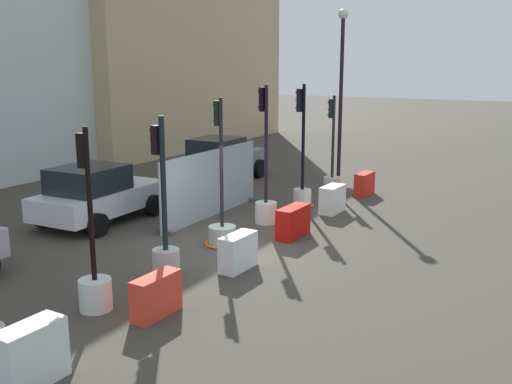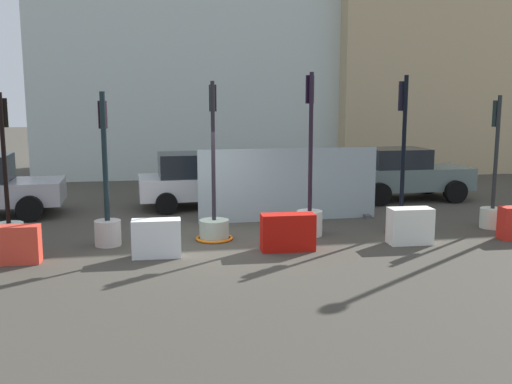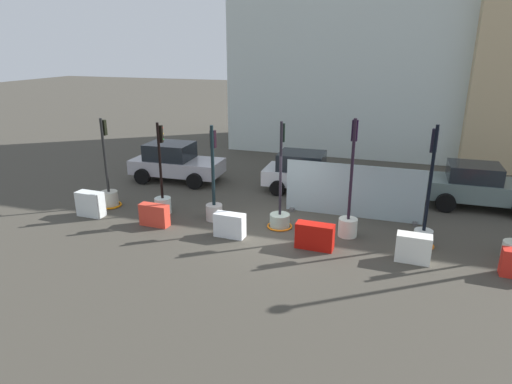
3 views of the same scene
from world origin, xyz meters
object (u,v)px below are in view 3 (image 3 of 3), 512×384
Objects in this scene: traffic_light_0 at (109,193)px; car_white_van at (308,172)px; car_silver_hatchback at (175,162)px; traffic_light_1 at (163,196)px; traffic_light_4 at (349,215)px; traffic_light_5 at (425,224)px; traffic_light_2 at (214,200)px; construction_barrier_4 at (413,248)px; construction_barrier_2 at (230,225)px; traffic_light_3 at (280,214)px; construction_barrier_1 at (154,215)px; construction_barrier_0 at (90,204)px; construction_barrier_3 at (315,236)px; car_grey_saloon at (479,186)px.

traffic_light_0 is 0.87× the size of car_white_van.
car_silver_hatchback is at bearing -176.23° from car_white_van.
traffic_light_1 is 6.74m from traffic_light_4.
traffic_light_5 is at bearing -43.18° from car_white_van.
car_silver_hatchback is (-1.56, 3.88, 0.20)m from traffic_light_1.
traffic_light_0 is 1.01× the size of traffic_light_1.
traffic_light_2 is 0.89× the size of traffic_light_5.
construction_barrier_4 is 11.47m from car_silver_hatchback.
traffic_light_5 is 6.06m from construction_barrier_2.
construction_barrier_1 is at bearing -163.38° from traffic_light_3.
construction_barrier_0 reaches higher than construction_barrier_3.
construction_barrier_0 is at bearing -174.43° from traffic_light_5.
traffic_light_5 is 3.75× the size of construction_barrier_2.
traffic_light_0 reaches higher than construction_barrier_0.
construction_barrier_4 is (11.08, -1.11, -0.12)m from traffic_light_0.
car_silver_hatchback is (-7.47, 5.07, 0.45)m from construction_barrier_3.
traffic_light_3 is at bearing 9.70° from construction_barrier_0.
construction_barrier_2 is at bearing -1.03° from construction_barrier_0.
traffic_light_1 is 0.99× the size of traffic_light_2.
traffic_light_4 is 6.12m from car_grey_saloon.
construction_barrier_1 is (-6.42, -1.24, -0.36)m from traffic_light_4.
construction_barrier_0 is (-6.80, -1.16, -0.04)m from traffic_light_3.
car_white_van reaches higher than construction_barrier_1.
traffic_light_2 is (2.06, -0.02, 0.10)m from traffic_light_1.
construction_barrier_0 is at bearing -141.94° from car_white_van.
car_grey_saloon is (9.04, 4.38, 0.09)m from traffic_light_2.
traffic_light_4 is (9.08, 0.09, 0.21)m from traffic_light_0.
car_white_van is (6.86, 5.37, 0.35)m from construction_barrier_0.
construction_barrier_2 is 2.78m from construction_barrier_3.
traffic_light_4 is at bearing -24.60° from car_silver_hatchback.
car_white_van is at bearing 104.32° from construction_barrier_3.
car_white_van is at bearing 43.54° from traffic_light_1.
construction_barrier_0 is 8.72m from car_white_van.
traffic_light_3 is 1.92m from construction_barrier_3.
traffic_light_1 reaches higher than car_white_van.
traffic_light_3 reaches higher than traffic_light_0.
car_white_van is 6.08m from car_silver_hatchback.
traffic_light_2 is at bearing -0.10° from traffic_light_0.
car_white_van is (-4.24, 5.40, 0.40)m from construction_barrier_4.
traffic_light_1 is 3.43× the size of construction_barrier_4.
construction_barrier_4 reaches higher than construction_barrier_2.
construction_barrier_1 is 5.40m from car_silver_hatchback.
traffic_light_2 reaches higher than construction_barrier_1.
traffic_light_3 is 4.31m from construction_barrier_1.
car_white_van reaches higher than construction_barrier_2.
construction_barrier_4 is 0.25× the size of car_white_van.
traffic_light_2 is at bearing 163.10° from construction_barrier_3.
traffic_light_5 is at bearing 0.17° from traffic_light_0.
construction_barrier_0 is 0.96× the size of construction_barrier_1.
traffic_light_1 is 11.94m from car_grey_saloon.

